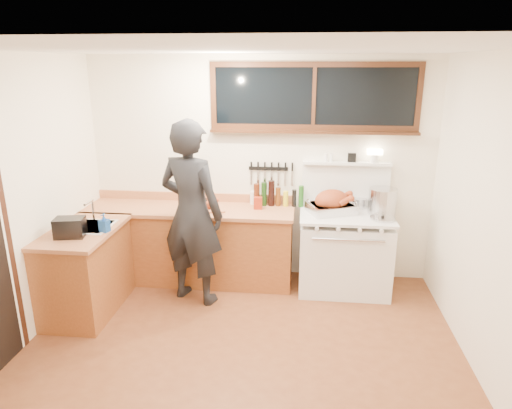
# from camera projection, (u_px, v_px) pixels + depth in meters

# --- Properties ---
(ground_plane) EXTENTS (4.00, 3.50, 0.02)m
(ground_plane) POSITION_uv_depth(u_px,v_px,m) (240.00, 355.00, 4.09)
(ground_plane) COLOR brown
(room_shell) EXTENTS (4.10, 3.60, 2.65)m
(room_shell) POSITION_uv_depth(u_px,v_px,m) (238.00, 175.00, 3.60)
(room_shell) COLOR white
(room_shell) RESTS_ON ground
(counter_back) EXTENTS (2.44, 0.64, 1.00)m
(counter_back) POSITION_uv_depth(u_px,v_px,m) (190.00, 243.00, 5.42)
(counter_back) COLOR brown
(counter_back) RESTS_ON ground
(counter_left) EXTENTS (0.64, 1.09, 0.90)m
(counter_left) POSITION_uv_depth(u_px,v_px,m) (86.00, 270.00, 4.73)
(counter_left) COLOR brown
(counter_left) RESTS_ON ground
(sink_unit) EXTENTS (0.50, 0.45, 0.37)m
(sink_unit) POSITION_uv_depth(u_px,v_px,m) (87.00, 232.00, 4.68)
(sink_unit) COLOR white
(sink_unit) RESTS_ON counter_left
(vintage_stove) EXTENTS (1.02, 0.74, 1.58)m
(vintage_stove) POSITION_uv_depth(u_px,v_px,m) (344.00, 250.00, 5.19)
(vintage_stove) COLOR white
(vintage_stove) RESTS_ON ground
(back_window) EXTENTS (2.32, 0.13, 0.77)m
(back_window) POSITION_uv_depth(u_px,v_px,m) (314.00, 104.00, 5.05)
(back_window) COLOR black
(back_window) RESTS_ON room_shell
(knife_strip) EXTENTS (0.52, 0.03, 0.28)m
(knife_strip) POSITION_uv_depth(u_px,v_px,m) (270.00, 170.00, 5.33)
(knife_strip) COLOR black
(knife_strip) RESTS_ON room_shell
(man) EXTENTS (0.84, 0.69, 1.98)m
(man) POSITION_uv_depth(u_px,v_px,m) (192.00, 213.00, 4.79)
(man) COLOR black
(man) RESTS_ON ground
(soap_bottle) EXTENTS (0.10, 0.10, 0.19)m
(soap_bottle) POSITION_uv_depth(u_px,v_px,m) (104.00, 223.00, 4.50)
(soap_bottle) COLOR #2053A4
(soap_bottle) RESTS_ON counter_left
(toaster) EXTENTS (0.30, 0.24, 0.19)m
(toaster) POSITION_uv_depth(u_px,v_px,m) (70.00, 227.00, 4.37)
(toaster) COLOR black
(toaster) RESTS_ON counter_left
(cutting_board) EXTENTS (0.45, 0.37, 0.14)m
(cutting_board) POSITION_uv_depth(u_px,v_px,m) (208.00, 205.00, 5.20)
(cutting_board) COLOR #BC744A
(cutting_board) RESTS_ON counter_back
(roast_turkey) EXTENTS (0.60, 0.53, 0.26)m
(roast_turkey) POSITION_uv_depth(u_px,v_px,m) (332.00, 203.00, 5.08)
(roast_turkey) COLOR silver
(roast_turkey) RESTS_ON vintage_stove
(stockpot) EXTENTS (0.40, 0.40, 0.29)m
(stockpot) POSITION_uv_depth(u_px,v_px,m) (383.00, 201.00, 5.04)
(stockpot) COLOR silver
(stockpot) RESTS_ON vintage_stove
(saucepan) EXTENTS (0.15, 0.27, 0.11)m
(saucepan) POSITION_uv_depth(u_px,v_px,m) (360.00, 203.00, 5.26)
(saucepan) COLOR silver
(saucepan) RESTS_ON vintage_stove
(pot_lid) EXTENTS (0.28, 0.28, 0.04)m
(pot_lid) POSITION_uv_depth(u_px,v_px,m) (383.00, 218.00, 4.88)
(pot_lid) COLOR silver
(pot_lid) RESTS_ON vintage_stove
(coffee_tin) EXTENTS (0.10, 0.08, 0.14)m
(coffee_tin) POSITION_uv_depth(u_px,v_px,m) (258.00, 203.00, 5.22)
(coffee_tin) COLOR maroon
(coffee_tin) RESTS_ON counter_back
(pitcher) EXTENTS (0.10, 0.10, 0.15)m
(pitcher) POSITION_uv_depth(u_px,v_px,m) (253.00, 198.00, 5.40)
(pitcher) COLOR white
(pitcher) RESTS_ON counter_back
(bottle_cluster) EXTENTS (0.58, 0.07, 0.30)m
(bottle_cluster) POSITION_uv_depth(u_px,v_px,m) (275.00, 195.00, 5.32)
(bottle_cluster) COLOR black
(bottle_cluster) RESTS_ON counter_back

